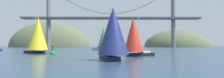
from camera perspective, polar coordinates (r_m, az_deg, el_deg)
ground_plane at (r=25.85m, az=0.96°, el=-7.05°), size 360.00×360.00×0.00m
headland_right at (r=171.82m, az=20.08°, el=-2.33°), size 58.46×44.00×30.24m
headland_left at (r=169.66m, az=-19.31°, el=-2.35°), size 71.75×44.00×44.15m
suspension_bridge at (r=122.09m, az=-0.29°, el=6.96°), size 121.55×6.00×42.18m
sailboat_yellow_sail at (r=48.76m, az=-22.83°, el=1.26°), size 9.02×9.25×10.84m
sailboat_green_sail at (r=70.60m, az=-2.74°, el=0.37°), size 8.53×7.40×10.28m
sailboat_pink_spinnaker at (r=78.48m, az=2.01°, el=-0.24°), size 6.81×5.87×8.97m
sailboat_navy_sail at (r=26.13m, az=0.33°, el=2.35°), size 5.79×7.99×8.44m
sailboat_scarlet_sail at (r=35.69m, az=7.02°, el=1.09°), size 7.35×5.60×8.41m
channel_buoy at (r=43.97m, az=-18.65°, el=-4.24°), size 1.10×1.10×2.64m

